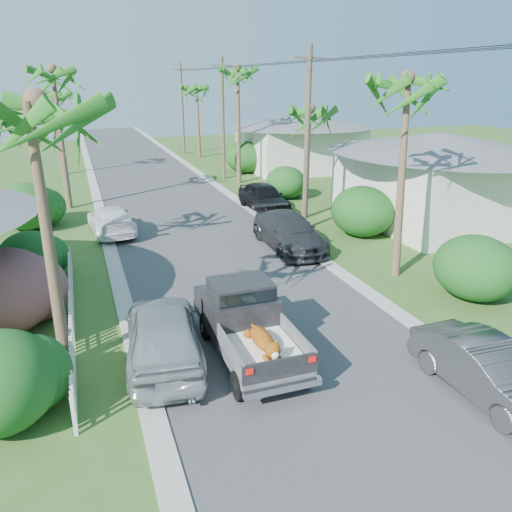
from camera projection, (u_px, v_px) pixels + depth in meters
name	position (u px, v px, depth m)	size (l,w,h in m)	color
ground	(320.00, 383.00, 12.97)	(120.00, 120.00, 0.00)	#3A5921
road	(160.00, 191.00, 35.14)	(8.00, 100.00, 0.02)	#38383A
curb_left	(96.00, 195.00, 33.76)	(0.60, 100.00, 0.06)	#A5A39E
curb_right	(219.00, 186.00, 36.50)	(0.60, 100.00, 0.06)	#A5A39E
pickup_truck	(244.00, 318.00, 14.23)	(1.98, 5.12, 2.06)	black
parked_car_rn	(487.00, 371.00, 12.22)	(1.49, 4.28, 1.41)	#313337
parked_car_rm	(289.00, 232.00, 23.10)	(2.19, 5.39, 1.57)	#2A2C2F
parked_car_rf	(264.00, 197.00, 29.77)	(1.90, 4.72, 1.61)	black
parked_car_ln	(163.00, 334.00, 13.68)	(2.02, 5.03, 1.71)	#ACB0B3
parked_car_lf	(111.00, 220.00, 25.31)	(1.96, 4.82, 1.40)	white
palm_l_a	(28.00, 104.00, 11.33)	(4.40, 4.40, 8.20)	brown
palm_l_b	(30.00, 115.00, 19.39)	(4.40, 4.40, 7.40)	brown
palm_l_c	(52.00, 70.00, 27.92)	(4.40, 4.40, 9.20)	brown
palm_l_d	(52.00, 93.00, 38.89)	(4.40, 4.40, 7.70)	brown
palm_r_a	(411.00, 80.00, 17.81)	(4.40, 4.40, 8.70)	brown
palm_r_b	(309.00, 109.00, 26.38)	(4.40, 4.40, 7.20)	brown
palm_r_c	(238.00, 69.00, 35.28)	(4.40, 4.40, 9.40)	brown
palm_r_d	(197.00, 87.00, 48.25)	(4.40, 4.40, 8.00)	brown
shrub_l_b	(6.00, 291.00, 15.37)	(3.00, 3.30, 2.60)	#C71C5E
shrub_l_c	(30.00, 257.00, 19.15)	(2.40, 2.64, 2.00)	#1A4313
shrub_l_d	(27.00, 206.00, 25.98)	(3.20, 3.52, 2.40)	#1A4313
shrub_r_a	(476.00, 268.00, 17.67)	(2.80, 3.08, 2.30)	#1A4313
shrub_r_b	(362.00, 211.00, 24.79)	(3.00, 3.30, 2.50)	#1A4313
shrub_r_c	(286.00, 182.00, 32.74)	(2.60, 2.86, 2.10)	#1A4313
shrub_r_d	(245.00, 157.00, 41.69)	(3.20, 3.52, 2.60)	#1A4313
picket_fence	(71.00, 312.00, 15.77)	(0.10, 11.00, 1.00)	white
house_right_near	(437.00, 181.00, 27.01)	(8.00, 9.00, 4.80)	silver
house_right_far	(299.00, 145.00, 43.00)	(9.00, 8.00, 4.60)	silver
utility_pole_b	(307.00, 140.00, 24.74)	(1.60, 0.26, 9.00)	brown
utility_pole_c	(223.00, 119.00, 38.04)	(1.60, 0.26, 9.00)	brown
utility_pole_d	(182.00, 108.00, 51.34)	(1.60, 0.26, 9.00)	brown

